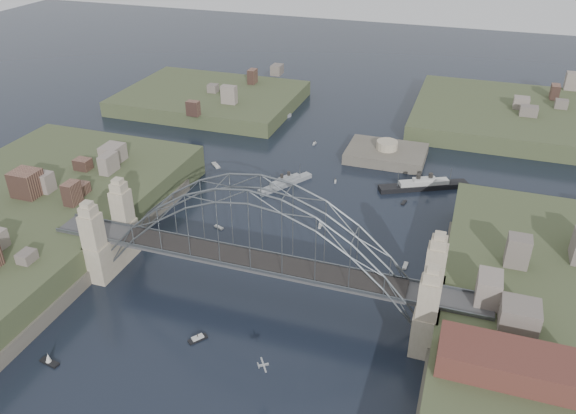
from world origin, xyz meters
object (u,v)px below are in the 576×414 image
at_px(wharf_shed, 510,363).
at_px(naval_cruiser_near, 285,183).
at_px(bridge, 256,243).
at_px(naval_cruiser_far, 276,120).
at_px(fort_island, 386,160).
at_px(ocean_liner, 423,185).

distance_m(wharf_shed, naval_cruiser_near, 80.43).
height_order(bridge, naval_cruiser_far, bridge).
xyz_separation_m(fort_island, naval_cruiser_near, (-21.90, -25.01, 1.11)).
xyz_separation_m(bridge, ocean_liner, (24.44, 54.87, -11.43)).
distance_m(wharf_shed, ocean_liner, 72.17).
xyz_separation_m(bridge, wharf_shed, (44.00, -14.00, -2.32)).
bearing_deg(fort_island, naval_cruiser_near, -131.20).
xyz_separation_m(bridge, fort_island, (12.00, 70.00, -12.66)).
bearing_deg(ocean_liner, bridge, -114.01).
bearing_deg(naval_cruiser_far, wharf_shed, -54.70).
bearing_deg(wharf_shed, bridge, 162.35).
relative_size(bridge, ocean_liner, 3.77).
height_order(naval_cruiser_near, ocean_liner, ocean_liner).
distance_m(fort_island, naval_cruiser_far, 42.97).
relative_size(bridge, fort_island, 3.82).
bearing_deg(bridge, ocean_liner, 65.99).
xyz_separation_m(wharf_shed, naval_cruiser_far, (-71.47, 100.93, -9.26)).
bearing_deg(naval_cruiser_far, fort_island, -23.22).
bearing_deg(bridge, naval_cruiser_near, 102.41).
bearing_deg(naval_cruiser_near, naval_cruiser_far, 112.73).
xyz_separation_m(wharf_shed, ocean_liner, (-19.56, 68.87, -9.11)).
distance_m(bridge, ocean_liner, 61.14).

